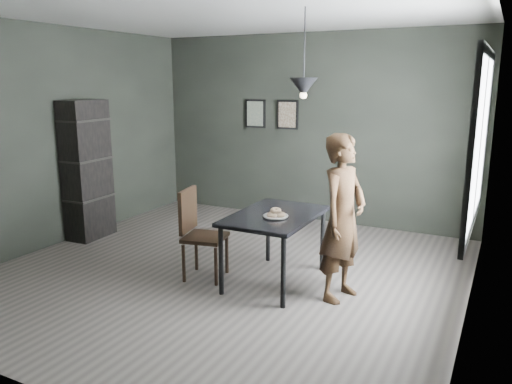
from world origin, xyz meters
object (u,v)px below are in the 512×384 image
at_px(woman, 343,218).
at_px(shelf_unit, 87,170).
at_px(wood_chair, 197,228).
at_px(white_plate, 276,217).
at_px(pendant_lamp, 304,87).
at_px(cafe_table, 275,221).

relative_size(woman, shelf_unit, 0.88).
distance_m(woman, wood_chair, 1.58).
height_order(white_plate, wood_chair, wood_chair).
distance_m(wood_chair, pendant_lamp, 1.86).
relative_size(white_plate, wood_chair, 0.23).
relative_size(white_plate, pendant_lamp, 0.27).
height_order(cafe_table, shelf_unit, shelf_unit).
bearing_deg(pendant_lamp, shelf_unit, 176.84).
bearing_deg(wood_chair, shelf_unit, 153.68).
xyz_separation_m(cafe_table, woman, (0.75, -0.06, 0.14)).
xyz_separation_m(woman, shelf_unit, (-3.67, 0.33, 0.12)).
relative_size(cafe_table, wood_chair, 1.22).
height_order(woman, pendant_lamp, pendant_lamp).
xyz_separation_m(white_plate, wood_chair, (-0.86, -0.14, -0.20)).
bearing_deg(woman, pendant_lamp, 85.90).
bearing_deg(pendant_lamp, cafe_table, -158.20).
bearing_deg(cafe_table, woman, -4.23).
distance_m(cafe_table, woman, 0.76).
relative_size(cafe_table, shelf_unit, 0.64).
relative_size(cafe_table, white_plate, 5.22).
bearing_deg(wood_chair, white_plate, -2.77).
relative_size(white_plate, shelf_unit, 0.12).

